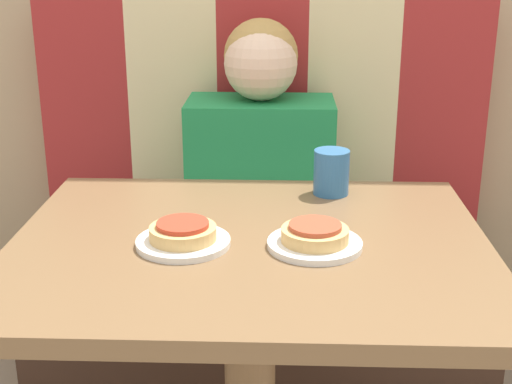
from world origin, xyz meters
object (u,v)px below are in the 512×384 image
at_px(person, 261,141).
at_px(pizza_left, 183,231).
at_px(plate_right, 315,244).
at_px(pizza_right, 315,233).
at_px(drinking_cup, 331,172).
at_px(plate_left, 183,242).

xyz_separation_m(person, pizza_left, (-0.12, -0.68, 0.01)).
xyz_separation_m(person, plate_right, (0.12, -0.68, -0.01)).
bearing_deg(pizza_right, drinking_cup, 80.99).
bearing_deg(plate_left, pizza_right, 0.00).
relative_size(person, plate_right, 3.61).
distance_m(person, plate_left, 0.69).
relative_size(plate_left, plate_right, 1.00).
xyz_separation_m(person, drinking_cup, (0.17, -0.38, 0.03)).
bearing_deg(person, plate_left, -99.89).
xyz_separation_m(pizza_left, drinking_cup, (0.28, 0.30, 0.02)).
distance_m(plate_left, pizza_left, 0.02).
height_order(person, plate_left, person).
xyz_separation_m(plate_left, pizza_left, (-0.00, 0.00, 0.02)).
relative_size(pizza_left, pizza_right, 1.00).
relative_size(plate_left, pizza_right, 1.41).
relative_size(person, pizza_left, 5.09).
relative_size(plate_left, pizza_left, 1.41).
bearing_deg(pizza_left, pizza_right, 0.00).
relative_size(plate_right, drinking_cup, 1.75).
bearing_deg(pizza_right, plate_right, -165.96).
xyz_separation_m(plate_left, pizza_right, (0.24, 0.00, 0.02)).
distance_m(person, pizza_left, 0.69).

